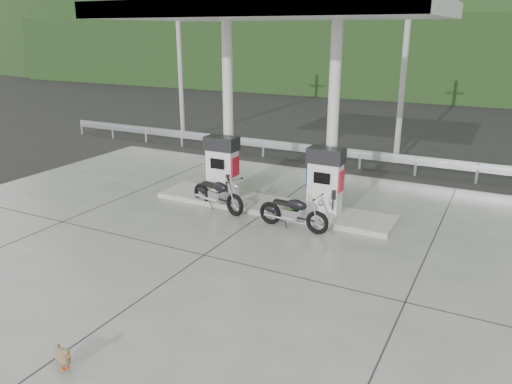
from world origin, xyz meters
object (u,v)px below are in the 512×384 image
at_px(gas_pump_left, 222,167).
at_px(duck, 63,357).
at_px(gas_pump_right, 325,181).
at_px(motorcycle_left, 293,213).
at_px(motorcycle_right, 218,194).

height_order(gas_pump_left, duck, gas_pump_left).
bearing_deg(gas_pump_right, motorcycle_left, -111.92).
distance_m(gas_pump_right, duck, 7.97).
bearing_deg(gas_pump_right, gas_pump_left, 180.00).
bearing_deg(gas_pump_left, duck, -76.44).
height_order(gas_pump_right, motorcycle_left, gas_pump_right).
bearing_deg(motorcycle_left, gas_pump_left, 161.91).
xyz_separation_m(motorcycle_left, duck, (-0.88, -6.72, -0.25)).
height_order(motorcycle_left, duck, motorcycle_left).
relative_size(motorcycle_right, duck, 3.73).
height_order(motorcycle_right, duck, motorcycle_right).
distance_m(motorcycle_left, motorcycle_right, 2.49).
relative_size(gas_pump_left, motorcycle_left, 0.98).
xyz_separation_m(gas_pump_right, duck, (-1.31, -7.82, -0.87)).
bearing_deg(gas_pump_right, motorcycle_right, -165.46).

